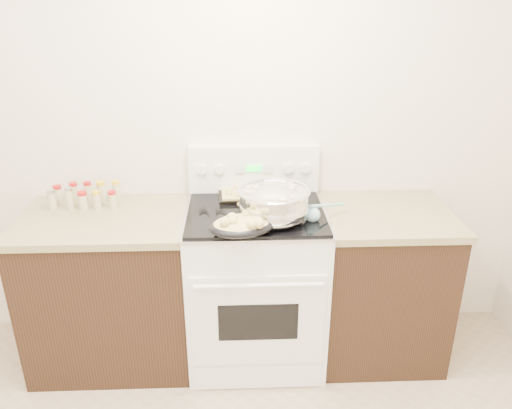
{
  "coord_description": "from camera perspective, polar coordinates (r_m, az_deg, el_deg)",
  "views": [
    {
      "loc": [
        0.25,
        -1.07,
        2.04
      ],
      "look_at": [
        0.35,
        1.37,
        1.0
      ],
      "focal_mm": 35.0,
      "sensor_mm": 36.0,
      "label": 1
    }
  ],
  "objects": [
    {
      "name": "room_shell",
      "position": [
        1.15,
        -14.91,
        5.2
      ],
      "size": [
        4.1,
        3.6,
        2.75
      ],
      "color": "silver",
      "rests_on": "ground"
    },
    {
      "name": "counter_left",
      "position": [
        3.05,
        -16.05,
        -9.15
      ],
      "size": [
        0.93,
        0.67,
        0.92
      ],
      "color": "black",
      "rests_on": "ground"
    },
    {
      "name": "counter_right",
      "position": [
        3.07,
        13.85,
        -8.61
      ],
      "size": [
        0.73,
        0.67,
        0.92
      ],
      "color": "black",
      "rests_on": "ground"
    },
    {
      "name": "kitchen_range",
      "position": [
        2.94,
        -0.04,
        -8.76
      ],
      "size": [
        0.78,
        0.73,
        1.22
      ],
      "color": "white",
      "rests_on": "ground"
    },
    {
      "name": "mixing_bowl",
      "position": [
        2.58,
        2.03,
        0.0
      ],
      "size": [
        0.47,
        0.47,
        0.22
      ],
      "color": "silver",
      "rests_on": "kitchen_range"
    },
    {
      "name": "roasting_pan",
      "position": [
        2.45,
        -1.58,
        -2.31
      ],
      "size": [
        0.38,
        0.31,
        0.12
      ],
      "color": "black",
      "rests_on": "kitchen_range"
    },
    {
      "name": "baking_sheet",
      "position": [
        2.91,
        -0.71,
        1.34
      ],
      "size": [
        0.38,
        0.28,
        0.06
      ],
      "color": "black",
      "rests_on": "kitchen_range"
    },
    {
      "name": "wooden_spoon",
      "position": [
        2.63,
        -1.87,
        -1.33
      ],
      "size": [
        0.08,
        0.26,
        0.04
      ],
      "color": "tan",
      "rests_on": "kitchen_range"
    },
    {
      "name": "blue_ladle",
      "position": [
        2.62,
        6.68,
        -1.04
      ],
      "size": [
        0.24,
        0.19,
        0.1
      ],
      "color": "#85BDC7",
      "rests_on": "kitchen_range"
    },
    {
      "name": "spice_jars",
      "position": [
        2.99,
        -18.91,
        0.97
      ],
      "size": [
        0.38,
        0.15,
        0.13
      ],
      "color": "#BFB28C",
      "rests_on": "counter_left"
    }
  ]
}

